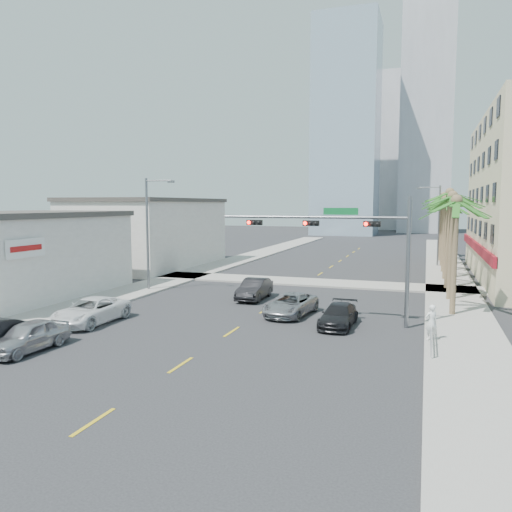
{
  "coord_description": "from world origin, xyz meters",
  "views": [
    {
      "loc": [
        9.91,
        -20.84,
        6.97
      ],
      "look_at": [
        -0.84,
        10.58,
        3.5
      ],
      "focal_mm": 35.0,
      "sensor_mm": 36.0,
      "label": 1
    }
  ],
  "objects_px": {
    "car_parked_near": "(28,336)",
    "car_lane_right": "(338,315)",
    "traffic_signal_mast": "(350,237)",
    "car_lane_center": "(291,305)",
    "car_lane_left": "(254,289)",
    "pedestrian": "(431,322)",
    "car_parked_far": "(91,311)"
  },
  "relations": [
    {
      "from": "traffic_signal_mast",
      "to": "car_parked_far",
      "type": "height_order",
      "value": "traffic_signal_mast"
    },
    {
      "from": "traffic_signal_mast",
      "to": "car_lane_center",
      "type": "bearing_deg",
      "value": 164.43
    },
    {
      "from": "car_parked_far",
      "to": "pedestrian",
      "type": "xyz_separation_m",
      "value": [
        18.82,
        2.11,
        0.31
      ]
    },
    {
      "from": "car_parked_near",
      "to": "traffic_signal_mast",
      "type": "bearing_deg",
      "value": 39.97
    },
    {
      "from": "car_parked_near",
      "to": "car_lane_center",
      "type": "bearing_deg",
      "value": 51.98
    },
    {
      "from": "car_parked_far",
      "to": "car_lane_left",
      "type": "xyz_separation_m",
      "value": [
        6.62,
        10.16,
        0.02
      ]
    },
    {
      "from": "car_lane_center",
      "to": "traffic_signal_mast",
      "type": "bearing_deg",
      "value": -8.13
    },
    {
      "from": "traffic_signal_mast",
      "to": "car_lane_right",
      "type": "distance_m",
      "value": 4.53
    },
    {
      "from": "car_lane_left",
      "to": "pedestrian",
      "type": "distance_m",
      "value": 14.62
    },
    {
      "from": "traffic_signal_mast",
      "to": "car_parked_near",
      "type": "bearing_deg",
      "value": -142.48
    },
    {
      "from": "traffic_signal_mast",
      "to": "car_parked_near",
      "type": "relative_size",
      "value": 2.59
    },
    {
      "from": "pedestrian",
      "to": "car_lane_right",
      "type": "bearing_deg",
      "value": -52.27
    },
    {
      "from": "car_lane_right",
      "to": "pedestrian",
      "type": "bearing_deg",
      "value": -19.14
    },
    {
      "from": "car_lane_left",
      "to": "car_parked_far",
      "type": "bearing_deg",
      "value": -124.32
    },
    {
      "from": "traffic_signal_mast",
      "to": "pedestrian",
      "type": "height_order",
      "value": "traffic_signal_mast"
    },
    {
      "from": "car_lane_right",
      "to": "pedestrian",
      "type": "height_order",
      "value": "pedestrian"
    },
    {
      "from": "traffic_signal_mast",
      "to": "pedestrian",
      "type": "relative_size",
      "value": 6.17
    },
    {
      "from": "traffic_signal_mast",
      "to": "pedestrian",
      "type": "distance_m",
      "value": 6.61
    },
    {
      "from": "car_parked_near",
      "to": "car_lane_left",
      "type": "bearing_deg",
      "value": 71.96
    },
    {
      "from": "car_lane_left",
      "to": "car_lane_right",
      "type": "bearing_deg",
      "value": -41.83
    },
    {
      "from": "car_parked_near",
      "to": "car_lane_left",
      "type": "relative_size",
      "value": 0.94
    },
    {
      "from": "car_lane_right",
      "to": "pedestrian",
      "type": "xyz_separation_m",
      "value": [
        4.98,
        -1.86,
        0.42
      ]
    },
    {
      "from": "car_parked_far",
      "to": "pedestrian",
      "type": "relative_size",
      "value": 2.95
    },
    {
      "from": "traffic_signal_mast",
      "to": "car_parked_near",
      "type": "distance_m",
      "value": 17.67
    },
    {
      "from": "car_parked_near",
      "to": "car_lane_left",
      "type": "height_order",
      "value": "car_lane_left"
    },
    {
      "from": "car_parked_far",
      "to": "car_lane_center",
      "type": "bearing_deg",
      "value": 29.7
    },
    {
      "from": "car_lane_right",
      "to": "traffic_signal_mast",
      "type": "bearing_deg",
      "value": 62.22
    },
    {
      "from": "traffic_signal_mast",
      "to": "car_lane_center",
      "type": "relative_size",
      "value": 2.26
    },
    {
      "from": "car_parked_near",
      "to": "car_lane_right",
      "type": "xyz_separation_m",
      "value": [
        13.12,
        9.6,
        -0.1
      ]
    },
    {
      "from": "car_parked_near",
      "to": "car_lane_left",
      "type": "xyz_separation_m",
      "value": [
        5.9,
        15.8,
        0.02
      ]
    },
    {
      "from": "car_parked_near",
      "to": "car_lane_center",
      "type": "distance_m",
      "value": 15.1
    },
    {
      "from": "car_parked_near",
      "to": "car_parked_far",
      "type": "height_order",
      "value": "car_parked_far"
    }
  ]
}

